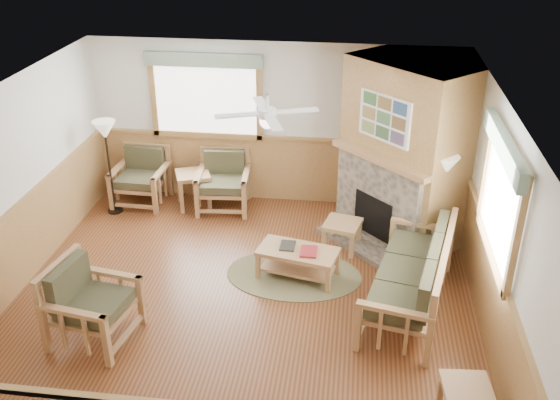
# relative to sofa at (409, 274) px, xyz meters

# --- Properties ---
(floor) EXTENTS (6.00, 6.00, 0.01)m
(floor) POSITION_rel_sofa_xyz_m (-2.10, -0.15, -0.50)
(floor) COLOR brown
(floor) RESTS_ON ground
(ceiling) EXTENTS (6.00, 6.00, 0.01)m
(ceiling) POSITION_rel_sofa_xyz_m (-2.10, -0.15, 2.21)
(ceiling) COLOR white
(ceiling) RESTS_ON floor
(wall_back) EXTENTS (6.00, 0.02, 2.70)m
(wall_back) POSITION_rel_sofa_xyz_m (-2.10, 2.85, 0.86)
(wall_back) COLOR silver
(wall_back) RESTS_ON floor
(wall_front) EXTENTS (6.00, 0.02, 2.70)m
(wall_front) POSITION_rel_sofa_xyz_m (-2.10, -3.15, 0.86)
(wall_front) COLOR silver
(wall_front) RESTS_ON floor
(wall_left) EXTENTS (0.02, 6.00, 2.70)m
(wall_left) POSITION_rel_sofa_xyz_m (-5.10, -0.15, 0.86)
(wall_left) COLOR silver
(wall_left) RESTS_ON floor
(wall_right) EXTENTS (0.02, 6.00, 2.70)m
(wall_right) POSITION_rel_sofa_xyz_m (0.90, -0.15, 0.86)
(wall_right) COLOR silver
(wall_right) RESTS_ON floor
(wainscot) EXTENTS (6.00, 6.00, 1.10)m
(wainscot) POSITION_rel_sofa_xyz_m (-2.10, -0.15, 0.06)
(wainscot) COLOR #9F7541
(wainscot) RESTS_ON floor
(fireplace) EXTENTS (3.11, 3.11, 2.70)m
(fireplace) POSITION_rel_sofa_xyz_m (-0.05, 1.90, 0.86)
(fireplace) COLOR #9F7541
(fireplace) RESTS_ON floor
(window_back) EXTENTS (1.90, 0.16, 1.50)m
(window_back) POSITION_rel_sofa_xyz_m (-3.20, 2.81, 2.04)
(window_back) COLOR white
(window_back) RESTS_ON wall_back
(window_right) EXTENTS (0.16, 1.90, 1.50)m
(window_right) POSITION_rel_sofa_xyz_m (0.86, -0.35, 2.04)
(window_right) COLOR white
(window_right) RESTS_ON wall_right
(ceiling_fan) EXTENTS (1.59, 1.59, 0.36)m
(ceiling_fan) POSITION_rel_sofa_xyz_m (-1.80, 0.15, 2.17)
(ceiling_fan) COLOR white
(ceiling_fan) RESTS_ON ceiling
(sofa) EXTENTS (2.28, 1.32, 0.98)m
(sofa) POSITION_rel_sofa_xyz_m (0.00, 0.00, 0.00)
(sofa) COLOR #A77A4E
(sofa) RESTS_ON floor
(armchair_back_left) EXTENTS (0.87, 0.87, 0.93)m
(armchair_back_left) POSITION_rel_sofa_xyz_m (-4.30, 2.40, -0.03)
(armchair_back_left) COLOR #A77A4E
(armchair_back_left) RESTS_ON floor
(armchair_back_right) EXTENTS (0.90, 0.90, 0.94)m
(armchair_back_right) POSITION_rel_sofa_xyz_m (-2.89, 2.40, -0.02)
(armchair_back_right) COLOR #A77A4E
(armchair_back_right) RESTS_ON floor
(armchair_left) EXTENTS (1.01, 1.01, 0.98)m
(armchair_left) POSITION_rel_sofa_xyz_m (-3.70, -1.09, -0.00)
(armchair_left) COLOR #A77A4E
(armchair_left) RESTS_ON floor
(coffee_table) EXTENTS (1.16, 0.75, 0.43)m
(coffee_table) POSITION_rel_sofa_xyz_m (-1.45, 0.51, -0.28)
(coffee_table) COLOR #A77A4E
(coffee_table) RESTS_ON floor
(end_table_chairs) EXTENTS (0.69, 0.68, 0.60)m
(end_table_chairs) POSITION_rel_sofa_xyz_m (-3.40, 2.40, -0.19)
(end_table_chairs) COLOR #A77A4E
(end_table_chairs) RESTS_ON floor
(footstool) EXTENTS (0.61, 0.61, 0.44)m
(footstool) POSITION_rel_sofa_xyz_m (-0.88, 1.33, -0.27)
(footstool) COLOR #A77A4E
(footstool) RESTS_ON floor
(braided_rug) EXTENTS (2.10, 2.10, 0.01)m
(braided_rug) POSITION_rel_sofa_xyz_m (-1.51, 0.53, -0.49)
(braided_rug) COLOR brown
(braided_rug) RESTS_ON floor
(floor_lamp_left) EXTENTS (0.38, 0.38, 1.59)m
(floor_lamp_left) POSITION_rel_sofa_xyz_m (-4.65, 2.03, 0.30)
(floor_lamp_left) COLOR black
(floor_lamp_left) RESTS_ON floor
(floor_lamp_right) EXTENTS (0.43, 0.43, 1.63)m
(floor_lamp_right) POSITION_rel_sofa_xyz_m (0.45, 1.20, 0.32)
(floor_lamp_right) COLOR black
(floor_lamp_right) RESTS_ON floor
(book_red) EXTENTS (0.22, 0.30, 0.03)m
(book_red) POSITION_rel_sofa_xyz_m (-1.30, 0.46, -0.03)
(book_red) COLOR maroon
(book_red) RESTS_ON coffee_table
(book_dark) EXTENTS (0.20, 0.27, 0.03)m
(book_dark) POSITION_rel_sofa_xyz_m (-1.60, 0.58, -0.04)
(book_dark) COLOR black
(book_dark) RESTS_ON coffee_table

